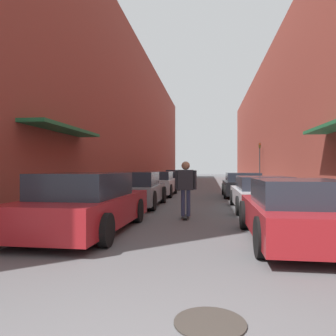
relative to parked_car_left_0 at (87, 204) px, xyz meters
The scene contains 17 objects.
ground 15.94m from the parked_car_left_0, 81.46° to the left, with size 115.53×115.53×0.00m, color #515154.
curb_strip_left 21.09m from the parked_car_left_0, 95.04° to the left, with size 1.80×52.51×0.12m.
curb_strip_right 22.02m from the parked_car_left_0, 72.59° to the left, with size 1.80×52.51×0.12m.
building_row_left 22.16m from the parked_car_left_0, 102.75° to the left, with size 4.90×52.51×11.80m.
building_row_right 23.52m from the parked_car_left_0, 65.69° to the left, with size 4.90×52.51×10.82m.
parked_car_left_0 is the anchor object (origin of this frame).
parked_car_left_1 5.21m from the parked_car_left_0, 89.67° to the left, with size 1.91×4.29×1.35m.
parked_car_left_2 10.35m from the parked_car_left_0, 89.87° to the left, with size 1.92×4.28×1.31m.
parked_car_left_3 15.71m from the parked_car_left_0, 90.08° to the left, with size 1.87×4.39×1.24m.
parked_car_left_4 20.73m from the parked_car_left_0, 89.74° to the left, with size 1.95×4.28×1.34m.
parked_car_left_5 25.82m from the parked_car_left_0, 89.84° to the left, with size 1.96×4.37×1.27m.
parked_car_right_0 4.63m from the parked_car_left_0, ahead, with size 1.99×4.24×1.27m.
parked_car_right_1 6.57m from the parked_car_left_0, 44.04° to the left, with size 2.05×4.58×1.21m.
parked_car_right_2 10.93m from the parked_car_left_0, 65.32° to the left, with size 2.00×3.95×1.26m.
skateboarder 3.19m from the parked_car_left_0, 47.05° to the left, with size 0.65×0.78×1.69m.
manhole_cover 5.10m from the parked_car_left_0, 55.72° to the right, with size 0.70×0.70×0.02m.
traffic_light 22.71m from the parked_car_left_0, 71.53° to the left, with size 0.16×0.22×3.55m.
Camera 1 is at (0.47, -2.09, 1.50)m, focal length 35.00 mm.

